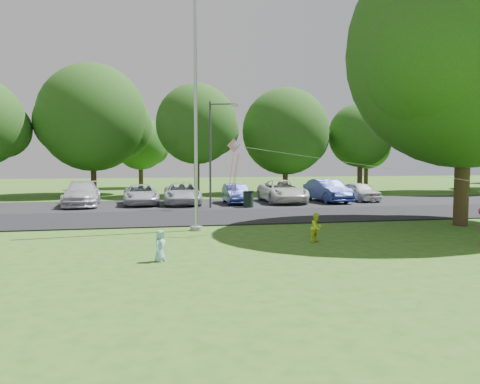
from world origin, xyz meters
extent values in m
plane|color=#2E5D18|center=(0.00, 0.00, 0.00)|extent=(120.00, 120.00, 0.00)
cube|color=black|center=(0.00, 9.00, 0.03)|extent=(60.00, 6.00, 0.06)
cube|color=black|center=(0.00, 15.50, 0.03)|extent=(42.00, 7.00, 0.06)
cylinder|color=#B7BABF|center=(-3.50, 5.00, 5.00)|extent=(0.14, 0.14, 10.00)
cylinder|color=gray|center=(-3.50, 5.00, 0.08)|extent=(0.50, 0.50, 0.16)
cylinder|color=#3F3F44|center=(-1.85, 13.00, 3.08)|extent=(0.12, 0.12, 6.16)
cylinder|color=#3F3F44|center=(-1.15, 12.83, 6.01)|extent=(1.42, 0.43, 0.09)
cube|color=silver|center=(-0.45, 12.65, 5.93)|extent=(0.50, 0.33, 0.14)
cylinder|color=black|center=(0.38, 12.91, 0.48)|extent=(0.60, 0.60, 0.96)
cylinder|color=black|center=(0.38, 12.91, 0.99)|extent=(0.64, 0.64, 0.05)
cylinder|color=#332316|center=(7.88, 4.17, 1.99)|extent=(0.62, 0.62, 3.98)
sphere|color=#183D10|center=(7.88, 4.17, 7.50)|extent=(10.04, 10.04, 10.04)
sphere|color=#183D10|center=(5.88, 2.92, 6.99)|extent=(6.02, 6.02, 6.02)
sphere|color=#183D10|center=(5.58, 3.17, 6.58)|extent=(5.22, 5.22, 5.22)
sphere|color=#183D10|center=(-15.76, 23.33, 5.04)|extent=(4.18, 4.18, 4.18)
cylinder|color=#332316|center=(-9.60, 25.24, 1.60)|extent=(0.44, 0.44, 3.19)
sphere|color=#183D10|center=(-9.60, 25.24, 6.17)|extent=(8.50, 8.50, 8.50)
sphere|color=#183D10|center=(-7.68, 26.09, 5.53)|extent=(5.53, 5.53, 5.53)
sphere|color=#183D10|center=(-11.30, 24.17, 5.74)|extent=(5.10, 5.10, 5.10)
cylinder|color=#332316|center=(-1.58, 22.90, 1.71)|extent=(0.44, 0.44, 3.43)
sphere|color=#183D10|center=(-1.58, 22.90, 5.62)|extent=(6.27, 6.27, 6.27)
sphere|color=#183D10|center=(-0.17, 23.53, 5.15)|extent=(4.07, 4.07, 4.07)
sphere|color=#183D10|center=(-2.84, 22.12, 5.31)|extent=(3.76, 3.76, 3.76)
cylinder|color=#332316|center=(6.03, 24.17, 1.33)|extent=(0.44, 0.44, 2.66)
sphere|color=#183D10|center=(6.03, 24.17, 5.20)|extent=(7.27, 7.27, 7.27)
sphere|color=#183D10|center=(7.66, 24.89, 4.66)|extent=(4.72, 4.72, 4.72)
sphere|color=#183D10|center=(4.57, 23.26, 4.84)|extent=(4.36, 4.36, 4.36)
cylinder|color=#332316|center=(13.12, 24.89, 1.51)|extent=(0.44, 0.44, 3.02)
sphere|color=#183D10|center=(13.12, 24.89, 5.00)|extent=(5.67, 5.67, 5.67)
sphere|color=#183D10|center=(14.39, 25.46, 4.58)|extent=(3.68, 3.68, 3.68)
sphere|color=#183D10|center=(11.98, 24.18, 4.72)|extent=(3.40, 3.40, 3.40)
cylinder|color=#332316|center=(21.92, 22.25, 1.71)|extent=(0.44, 0.44, 3.42)
sphere|color=#183D10|center=(21.92, 22.25, 6.49)|extent=(8.77, 8.77, 8.77)
sphere|color=#183D10|center=(20.17, 21.15, 6.06)|extent=(5.26, 5.26, 5.26)
cylinder|color=#332316|center=(-6.00, 34.00, 1.30)|extent=(0.44, 0.44, 2.60)
sphere|color=#183D10|center=(-6.00, 34.00, 4.42)|extent=(5.20, 5.20, 5.20)
sphere|color=#183D10|center=(-4.83, 34.52, 4.03)|extent=(3.38, 3.38, 3.38)
sphere|color=#183D10|center=(-7.04, 33.35, 4.16)|extent=(3.12, 3.12, 3.12)
cylinder|color=#332316|center=(18.00, 33.50, 1.30)|extent=(0.44, 0.44, 2.60)
sphere|color=#183D10|center=(18.00, 33.50, 4.42)|extent=(5.20, 5.20, 5.20)
sphere|color=#183D10|center=(19.17, 34.02, 4.03)|extent=(3.38, 3.38, 3.38)
sphere|color=#183D10|center=(16.96, 32.85, 4.16)|extent=(3.12, 3.12, 3.12)
imported|color=silver|center=(-9.29, 15.69, 0.79)|extent=(2.29, 5.10, 1.45)
imported|color=#B2B7BF|center=(-5.81, 15.80, 0.69)|extent=(2.24, 4.58, 1.25)
imported|color=#B2B7BF|center=(-3.29, 15.57, 0.74)|extent=(2.44, 4.95, 1.35)
imported|color=navy|center=(0.07, 15.30, 0.68)|extent=(1.42, 3.81, 1.24)
imported|color=silver|center=(3.22, 15.55, 0.79)|extent=(2.51, 5.28, 1.46)
imported|color=navy|center=(6.24, 15.33, 0.80)|extent=(1.95, 4.63, 1.49)
imported|color=silver|center=(8.70, 15.68, 0.69)|extent=(1.85, 3.85, 1.27)
imported|color=#CFE924|center=(0.31, 1.54, 0.50)|extent=(0.62, 0.59, 1.01)
imported|color=#84BACB|center=(-5.10, -0.56, 0.44)|extent=(0.48, 0.52, 0.89)
cube|color=pink|center=(-2.19, 3.76, 3.39)|extent=(0.51, 0.04, 0.51)
cube|color=#8CC6E5|center=(-2.14, 3.73, 3.41)|extent=(0.25, 0.03, 0.25)
cylinder|color=white|center=(1.66, 1.73, 2.73)|extent=(7.71, 4.08, 1.32)
cylinder|color=pink|center=(-2.29, 3.76, 2.44)|extent=(0.17, 0.22, 1.37)
cylinder|color=pink|center=(-2.09, 3.81, 2.33)|extent=(0.19, 0.36, 1.57)
cylinder|color=pink|center=(-2.19, 3.68, 2.23)|extent=(0.21, 0.53, 1.75)
camera|label=1|loc=(-5.44, -13.68, 2.86)|focal=35.00mm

